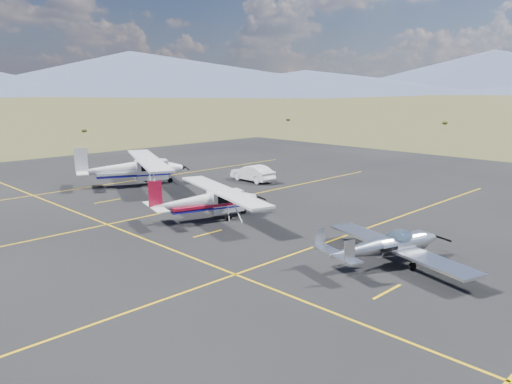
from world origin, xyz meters
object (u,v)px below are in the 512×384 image
aircraft_cessna (207,200)px  aircraft_plain (133,168)px  sedan (253,173)px  aircraft_low_wing (388,246)px

aircraft_cessna → aircraft_plain: (2.37, 12.30, 0.26)m
aircraft_plain → sedan: size_ratio=2.94×
aircraft_plain → sedan: bearing=-10.2°
sedan → aircraft_cessna: bearing=34.5°
aircraft_cessna → sedan: (10.46, 6.84, -0.46)m
aircraft_cessna → sedan: 12.51m
aircraft_cessna → aircraft_plain: aircraft_plain is taller
aircraft_low_wing → aircraft_plain: bearing=103.2°
aircraft_plain → aircraft_low_wing: bearing=-70.0°
aircraft_cessna → aircraft_plain: size_ratio=0.84×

